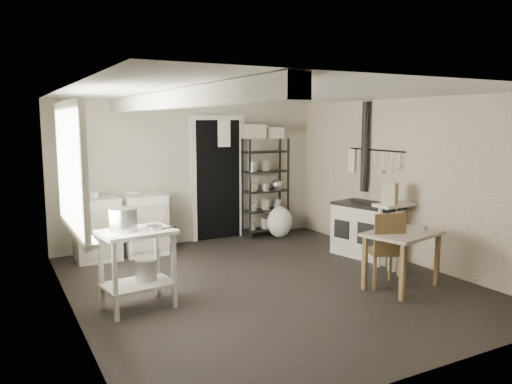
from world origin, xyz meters
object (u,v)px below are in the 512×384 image
chair (384,246)px  shelf_rack (265,181)px  flour_sack (280,224)px  stove (368,227)px  work_table (402,257)px  stockpot (123,223)px  base_cabinets (121,226)px  prep_table (138,272)px

chair → shelf_rack: bearing=109.8°
chair → flour_sack: size_ratio=1.73×
shelf_rack → stove: 2.09m
shelf_rack → work_table: (0.07, -3.19, -0.57)m
stockpot → work_table: 3.24m
stove → work_table: bearing=-127.7°
base_cabinets → flour_sack: 2.70m
stove → flour_sack: size_ratio=1.89×
shelf_rack → chair: (-0.07, -3.03, -0.46)m
base_cabinets → stockpot: bearing=-102.6°
prep_table → chair: chair is taller
prep_table → flour_sack: size_ratio=1.60×
stockpot → chair: bearing=-12.9°
stockpot → chair: 3.05m
base_cabinets → stove: bearing=-28.7°
chair → flour_sack: bearing=106.7°
stockpot → flour_sack: stockpot is taller
stockpot → flour_sack: 3.85m
shelf_rack → flour_sack: shelf_rack is taller
stove → work_table: stove is taller
prep_table → chair: bearing=-13.2°
chair → stove: bearing=78.0°
stockpot → stove: bearing=6.8°
prep_table → stove: stove is taller
base_cabinets → work_table: (2.61, -3.00, -0.08)m
work_table → flour_sack: bearing=88.5°
stove → work_table: 1.41m
base_cabinets → prep_table: bearing=-99.2°
base_cabinets → flour_sack: size_ratio=2.59×
prep_table → chair: 2.89m
prep_table → stove: size_ratio=0.85×
work_table → chair: chair is taller
base_cabinets → stove: (3.20, -1.72, -0.02)m
base_cabinets → flour_sack: (2.69, -0.06, -0.22)m
prep_table → shelf_rack: size_ratio=0.50×
base_cabinets → work_table: size_ratio=1.53×
flour_sack → stove: bearing=-72.8°
stove → chair: chair is taller
stockpot → shelf_rack: (3.01, 2.36, 0.01)m
stove → prep_table: bearing=174.4°
stockpot → stove: size_ratio=0.31×
shelf_rack → flour_sack: bearing=-62.3°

